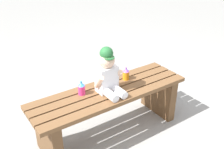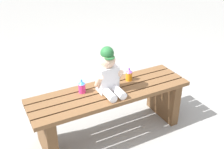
{
  "view_description": "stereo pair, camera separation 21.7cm",
  "coord_description": "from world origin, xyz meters",
  "px_view_note": "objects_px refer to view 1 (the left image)",
  "views": [
    {
      "loc": [
        -1.1,
        -1.64,
        1.65
      ],
      "look_at": [
        -0.01,
        -0.05,
        0.64
      ],
      "focal_mm": 42.61,
      "sensor_mm": 36.0,
      "label": 1
    },
    {
      "loc": [
        -0.91,
        -1.75,
        1.65
      ],
      "look_at": [
        -0.01,
        -0.05,
        0.64
      ],
      "focal_mm": 42.61,
      "sensor_mm": 36.0,
      "label": 2
    }
  ],
  "objects_px": {
    "park_bench": "(110,105)",
    "sippy_cup_right": "(126,74)",
    "child_figure": "(108,73)",
    "sippy_cup_left": "(81,88)"
  },
  "relations": [
    {
      "from": "park_bench",
      "to": "child_figure",
      "type": "relative_size",
      "value": 3.53
    },
    {
      "from": "child_figure",
      "to": "sippy_cup_left",
      "type": "distance_m",
      "value": 0.25
    },
    {
      "from": "sippy_cup_left",
      "to": "sippy_cup_right",
      "type": "distance_m",
      "value": 0.47
    },
    {
      "from": "child_figure",
      "to": "park_bench",
      "type": "bearing_deg",
      "value": 15.02
    },
    {
      "from": "park_bench",
      "to": "sippy_cup_right",
      "type": "height_order",
      "value": "sippy_cup_right"
    },
    {
      "from": "park_bench",
      "to": "sippy_cup_left",
      "type": "xyz_separation_m",
      "value": [
        -0.23,
        0.08,
        0.21
      ]
    },
    {
      "from": "park_bench",
      "to": "sippy_cup_right",
      "type": "xyz_separation_m",
      "value": [
        0.23,
        0.08,
        0.21
      ]
    },
    {
      "from": "park_bench",
      "to": "sippy_cup_right",
      "type": "bearing_deg",
      "value": 19.16
    },
    {
      "from": "sippy_cup_right",
      "to": "child_figure",
      "type": "bearing_deg",
      "value": -161.2
    },
    {
      "from": "park_bench",
      "to": "sippy_cup_right",
      "type": "relative_size",
      "value": 11.51
    }
  ]
}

